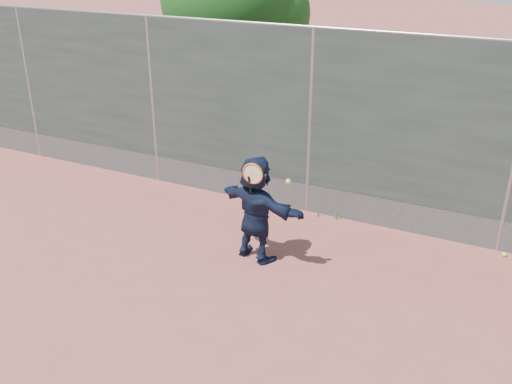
% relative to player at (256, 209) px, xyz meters
% --- Properties ---
extents(ground, '(80.00, 80.00, 0.00)m').
position_rel_player_xyz_m(ground, '(0.10, -1.76, -0.77)').
color(ground, '#9E4C42').
rests_on(ground, ground).
extents(player, '(1.50, 0.83, 1.54)m').
position_rel_player_xyz_m(player, '(0.00, 0.00, 0.00)').
color(player, '#131B35').
rests_on(player, ground).
extents(ball_ground, '(0.07, 0.07, 0.07)m').
position_rel_player_xyz_m(ball_ground, '(3.21, 1.59, -0.74)').
color(ball_ground, '#ECF436').
rests_on(ball_ground, ground).
extents(fence, '(20.00, 0.06, 3.03)m').
position_rel_player_xyz_m(fence, '(0.10, 1.74, 0.81)').
color(fence, '#38423D').
rests_on(fence, ground).
extents(swing_action, '(0.68, 0.13, 0.51)m').
position_rel_player_xyz_m(swing_action, '(0.10, -0.20, 0.59)').
color(swing_action, orange).
rests_on(swing_action, ground).
extents(tree_left, '(3.15, 3.00, 4.53)m').
position_rel_player_xyz_m(tree_left, '(-2.75, 4.79, 2.17)').
color(tree_left, '#382314').
rests_on(tree_left, ground).
extents(weed_clump, '(0.68, 0.07, 0.30)m').
position_rel_player_xyz_m(weed_clump, '(0.39, 1.62, -0.64)').
color(weed_clump, '#387226').
rests_on(weed_clump, ground).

